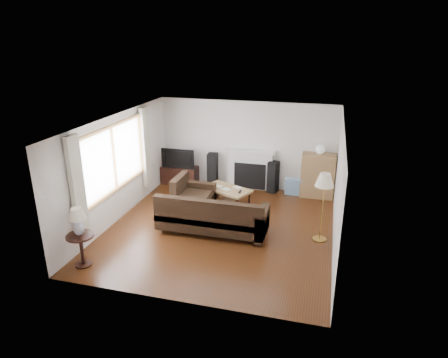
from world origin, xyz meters
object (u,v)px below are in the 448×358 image
(tv_stand, at_px, (180,175))
(bookshelf, at_px, (318,176))
(sectional_sofa, at_px, (213,214))
(side_table, at_px, (82,250))
(floor_lamp, at_px, (322,207))
(coffee_table, at_px, (227,197))

(tv_stand, relative_size, bookshelf, 0.87)
(sectional_sofa, bearing_deg, side_table, -135.73)
(sectional_sofa, xyz_separation_m, side_table, (-2.02, -1.97, -0.10))
(bookshelf, height_order, floor_lamp, floor_lamp)
(tv_stand, xyz_separation_m, coffee_table, (1.75, -1.18, -0.03))
(bookshelf, distance_m, floor_lamp, 2.49)
(bookshelf, xyz_separation_m, floor_lamp, (0.19, -2.47, 0.16))
(sectional_sofa, distance_m, floor_lamp, 2.38)
(sectional_sofa, bearing_deg, bookshelf, 51.56)
(floor_lamp, height_order, side_table, floor_lamp)
(tv_stand, height_order, coffee_table, tv_stand)
(tv_stand, height_order, side_table, side_table)
(tv_stand, bearing_deg, coffee_table, -33.97)
(floor_lamp, bearing_deg, tv_stand, 149.54)
(floor_lamp, bearing_deg, bookshelf, 94.43)
(floor_lamp, bearing_deg, sectional_sofa, -174.15)
(tv_stand, bearing_deg, floor_lamp, -30.46)
(bookshelf, bearing_deg, floor_lamp, -85.57)
(tv_stand, distance_m, sectional_sofa, 3.25)
(bookshelf, xyz_separation_m, coffee_table, (-2.22, -1.21, -0.37))
(coffee_table, bearing_deg, side_table, -95.03)
(side_table, bearing_deg, floor_lamp, 26.85)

